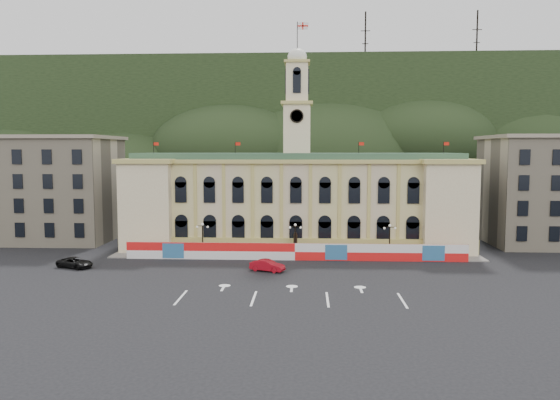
{
  "coord_description": "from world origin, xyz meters",
  "views": [
    {
      "loc": [
        1.78,
        -63.71,
        15.99
      ],
      "look_at": [
        -2.34,
        18.0,
        8.58
      ],
      "focal_mm": 35.0,
      "sensor_mm": 36.0,
      "label": 1
    }
  ],
  "objects_px": {
    "red_sedan": "(267,266)",
    "lamp_center": "(295,237)",
    "black_suv": "(75,263)",
    "statue": "(295,249)"
  },
  "relations": [
    {
      "from": "lamp_center",
      "to": "red_sedan",
      "type": "relative_size",
      "value": 1.04
    },
    {
      "from": "statue",
      "to": "black_suv",
      "type": "xyz_separation_m",
      "value": [
        -30.0,
        -9.69,
        -0.47
      ]
    },
    {
      "from": "statue",
      "to": "black_suv",
      "type": "relative_size",
      "value": 0.66
    },
    {
      "from": "lamp_center",
      "to": "black_suv",
      "type": "xyz_separation_m",
      "value": [
        -30.0,
        -8.69,
        -2.36
      ]
    },
    {
      "from": "statue",
      "to": "lamp_center",
      "type": "xyz_separation_m",
      "value": [
        0.0,
        -1.0,
        1.89
      ]
    },
    {
      "from": "red_sedan",
      "to": "lamp_center",
      "type": "bearing_deg",
      "value": 1.18
    },
    {
      "from": "red_sedan",
      "to": "black_suv",
      "type": "xyz_separation_m",
      "value": [
        -26.49,
        0.83,
        -0.05
      ]
    },
    {
      "from": "red_sedan",
      "to": "black_suv",
      "type": "height_order",
      "value": "red_sedan"
    },
    {
      "from": "black_suv",
      "to": "red_sedan",
      "type": "bearing_deg",
      "value": -70.47
    },
    {
      "from": "lamp_center",
      "to": "black_suv",
      "type": "height_order",
      "value": "lamp_center"
    }
  ]
}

